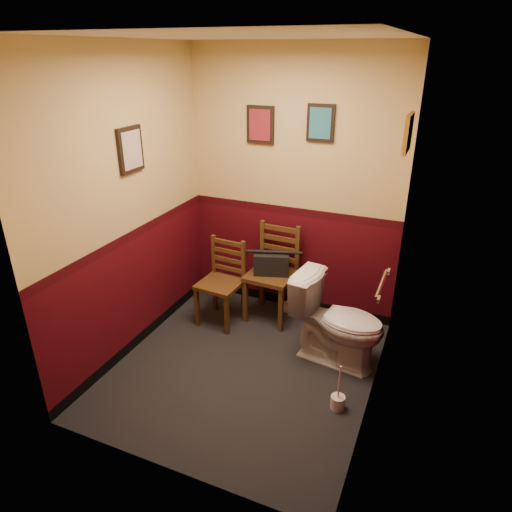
% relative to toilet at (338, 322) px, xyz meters
% --- Properties ---
extents(floor, '(2.20, 2.40, 0.00)m').
position_rel_toilet_xyz_m(floor, '(-0.72, -0.43, -0.41)').
color(floor, black).
rests_on(floor, ground).
extents(ceiling, '(2.20, 2.40, 0.00)m').
position_rel_toilet_xyz_m(ceiling, '(-0.72, -0.43, 2.29)').
color(ceiling, silver).
rests_on(ceiling, ground).
extents(wall_back, '(2.20, 0.00, 2.70)m').
position_rel_toilet_xyz_m(wall_back, '(-0.72, 0.77, 0.94)').
color(wall_back, '#400810').
rests_on(wall_back, ground).
extents(wall_front, '(2.20, 0.00, 2.70)m').
position_rel_toilet_xyz_m(wall_front, '(-0.72, -1.63, 0.94)').
color(wall_front, '#400810').
rests_on(wall_front, ground).
extents(wall_left, '(0.00, 2.40, 2.70)m').
position_rel_toilet_xyz_m(wall_left, '(-1.82, -0.43, 0.94)').
color(wall_left, '#400810').
rests_on(wall_left, ground).
extents(wall_right, '(0.00, 2.40, 2.70)m').
position_rel_toilet_xyz_m(wall_right, '(0.38, -0.43, 0.94)').
color(wall_right, '#400810').
rests_on(wall_right, ground).
extents(grab_bar, '(0.05, 0.56, 0.06)m').
position_rel_toilet_xyz_m(grab_bar, '(0.35, -0.18, 0.54)').
color(grab_bar, silver).
rests_on(grab_bar, wall_right).
extents(framed_print_back_a, '(0.28, 0.04, 0.36)m').
position_rel_toilet_xyz_m(framed_print_back_a, '(-1.07, 0.75, 1.54)').
color(framed_print_back_a, black).
rests_on(framed_print_back_a, wall_back).
extents(framed_print_back_b, '(0.26, 0.04, 0.34)m').
position_rel_toilet_xyz_m(framed_print_back_b, '(-0.47, 0.75, 1.59)').
color(framed_print_back_b, black).
rests_on(framed_print_back_b, wall_back).
extents(framed_print_left, '(0.04, 0.30, 0.38)m').
position_rel_toilet_xyz_m(framed_print_left, '(-1.80, -0.33, 1.44)').
color(framed_print_left, black).
rests_on(framed_print_left, wall_left).
extents(framed_print_right, '(0.04, 0.34, 0.28)m').
position_rel_toilet_xyz_m(framed_print_right, '(0.36, 0.17, 1.64)').
color(framed_print_right, olive).
rests_on(framed_print_right, wall_right).
extents(toilet, '(0.89, 0.57, 0.82)m').
position_rel_toilet_xyz_m(toilet, '(0.00, 0.00, 0.00)').
color(toilet, white).
rests_on(toilet, floor).
extents(toilet_brush, '(0.11, 0.11, 0.41)m').
position_rel_toilet_xyz_m(toilet_brush, '(0.17, -0.61, -0.34)').
color(toilet_brush, silver).
rests_on(toilet_brush, floor).
extents(chair_left, '(0.44, 0.44, 0.88)m').
position_rel_toilet_xyz_m(chair_left, '(-1.27, 0.22, 0.03)').
color(chair_left, '#563519').
rests_on(chair_left, floor).
extents(chair_right, '(0.49, 0.49, 1.00)m').
position_rel_toilet_xyz_m(chair_right, '(-0.82, 0.50, 0.09)').
color(chair_right, '#563519').
rests_on(chair_right, floor).
extents(handbag, '(0.39, 0.27, 0.26)m').
position_rel_toilet_xyz_m(handbag, '(-0.82, 0.46, 0.22)').
color(handbag, black).
rests_on(handbag, chair_right).
extents(tp_stack, '(0.22, 0.13, 0.29)m').
position_rel_toilet_xyz_m(tp_stack, '(-0.63, 0.64, -0.29)').
color(tp_stack, silver).
rests_on(tp_stack, floor).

